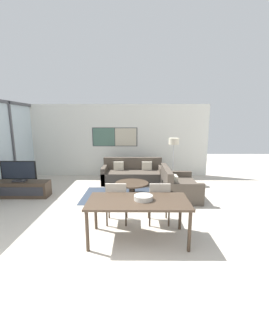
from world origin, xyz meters
TOP-DOWN VIEW (x-y plane):
  - ground_plane at (0.00, 0.00)m, footprint 24.00×24.00m
  - wall_back at (0.00, 6.04)m, footprint 7.43×0.09m
  - area_rug at (0.76, 3.49)m, footprint 2.89×1.64m
  - tv_console at (-2.48, 3.37)m, footprint 1.64×0.49m
  - television at (-2.48, 3.37)m, footprint 1.01×0.20m
  - sofa_main at (0.76, 4.98)m, footprint 2.14×0.97m
  - sofa_side at (2.07, 3.40)m, footprint 0.97×1.55m
  - coffee_table at (0.76, 3.49)m, footprint 0.98×0.98m
  - dining_table at (0.92, 0.99)m, footprint 1.83×0.92m
  - dining_chair_left at (0.47, 1.63)m, footprint 0.46×0.46m
  - dining_chair_centre at (1.37, 1.63)m, footprint 0.46×0.46m
  - fruit_bowl at (1.01, 1.00)m, footprint 0.34×0.34m
  - floor_lamp at (2.18, 4.86)m, footprint 0.35×0.35m

SIDE VIEW (x-z plane):
  - ground_plane at x=0.00m, z-range 0.00..0.00m
  - area_rug at x=0.76m, z-range 0.00..0.01m
  - tv_console at x=-2.48m, z-range 0.00..0.46m
  - sofa_side at x=2.07m, z-range -0.15..0.70m
  - sofa_main at x=0.76m, z-range -0.15..0.70m
  - coffee_table at x=0.76m, z-range 0.10..0.50m
  - dining_chair_left at x=0.47m, z-range 0.04..0.97m
  - dining_chair_centre at x=1.37m, z-range 0.04..0.97m
  - dining_table at x=0.92m, z-range 0.31..1.08m
  - television at x=-2.48m, z-range 0.45..1.05m
  - fruit_bowl at x=1.01m, z-range 0.77..0.86m
  - floor_lamp at x=2.18m, z-range 0.56..2.16m
  - wall_back at x=0.00m, z-range 0.01..2.81m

